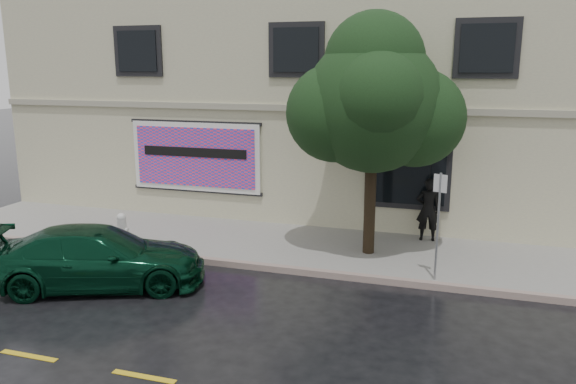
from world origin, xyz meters
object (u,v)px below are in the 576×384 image
(car, at_px, (98,257))
(pedestrian, at_px, (428,209))
(street_tree, at_px, (373,105))
(fire_hydrant, at_px, (122,230))

(car, xyz_separation_m, pedestrian, (6.72, 5.10, 0.34))
(pedestrian, bearing_deg, street_tree, 40.95)
(pedestrian, distance_m, fire_hydrant, 8.14)
(car, bearing_deg, street_tree, -78.45)
(street_tree, distance_m, fire_hydrant, 7.22)
(car, distance_m, fire_hydrant, 2.48)
(street_tree, bearing_deg, pedestrian, 48.08)
(fire_hydrant, bearing_deg, street_tree, 25.78)
(pedestrian, relative_size, street_tree, 0.32)
(car, relative_size, pedestrian, 2.68)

